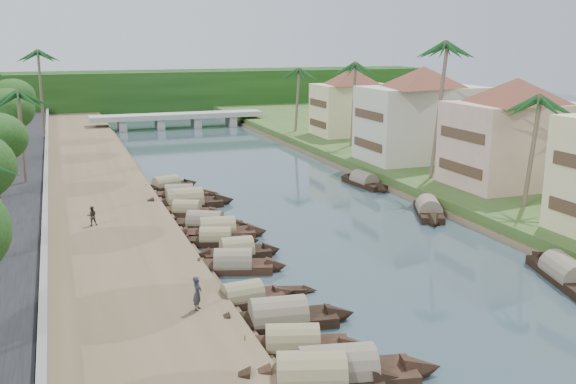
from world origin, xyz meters
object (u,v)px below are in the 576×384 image
object	(u,v)px
bridge	(178,117)
sampan_1	(311,381)
person_near	(197,293)
sampan_0	(337,373)

from	to	relation	value
bridge	sampan_1	bearing A→B (deg)	-96.76
person_near	bridge	bearing A→B (deg)	18.89
bridge	sampan_0	bearing A→B (deg)	-95.90
sampan_1	sampan_0	bearing A→B (deg)	26.94
bridge	sampan_1	xyz separation A→B (m)	(-9.83, -82.99, -1.30)
bridge	sampan_0	distance (m)	83.23
bridge	sampan_1	world-z (taller)	bridge
sampan_0	sampan_1	world-z (taller)	sampan_1
sampan_0	person_near	distance (m)	8.91
bridge	person_near	distance (m)	76.18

